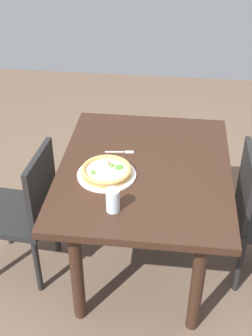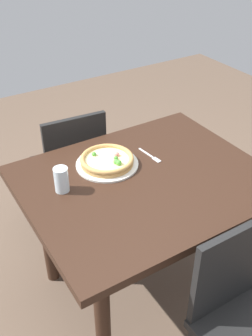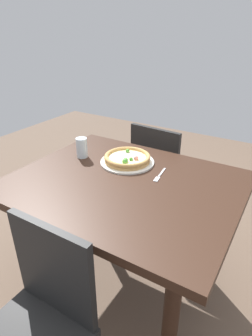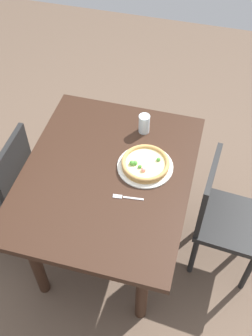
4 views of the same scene
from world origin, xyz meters
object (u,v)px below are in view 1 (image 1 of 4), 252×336
(chair_near, at_px, (25,209))
(drinking_glass, at_px, (113,200))
(pizza, at_px, (107,171))
(plate, at_px, (107,175))
(fork, at_px, (122,152))
(dining_table, at_px, (144,183))

(chair_near, distance_m, drinking_glass, 0.72)
(chair_near, distance_m, pizza, 0.58)
(chair_near, xyz_separation_m, plate, (0.01, 0.49, 0.29))
(chair_near, bearing_deg, fork, -62.60)
(pizza, bearing_deg, chair_near, -90.53)
(dining_table, height_order, chair_near, chair_near)
(plate, bearing_deg, dining_table, 117.58)
(dining_table, xyz_separation_m, pizza, (0.10, -0.20, 0.14))
(chair_near, height_order, plate, chair_near)
(fork, bearing_deg, dining_table, -48.71)
(plate, relative_size, drinking_glass, 2.61)
(dining_table, bearing_deg, chair_near, -81.90)
(fork, bearing_deg, drinking_glass, -94.05)
(drinking_glass, bearing_deg, pizza, -165.36)
(pizza, bearing_deg, dining_table, 117.52)
(dining_table, xyz_separation_m, fork, (-0.13, -0.14, 0.11))
(chair_near, relative_size, plate, 2.75)
(dining_table, distance_m, chair_near, 0.71)
(plate, distance_m, drinking_glass, 0.29)
(fork, distance_m, drinking_glass, 0.51)
(dining_table, height_order, drinking_glass, drinking_glass)
(plate, relative_size, pizza, 1.17)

